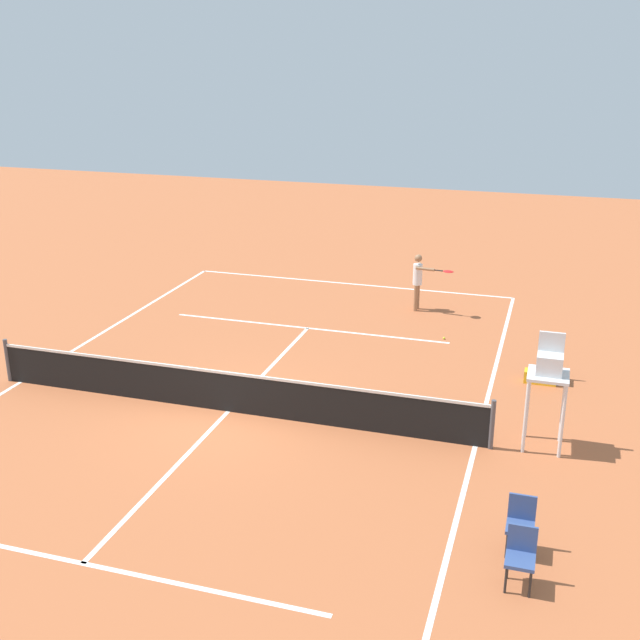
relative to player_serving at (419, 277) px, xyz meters
name	(u,v)px	position (x,y,z in m)	size (l,w,h in m)	color
ground_plane	(228,411)	(2.73, 8.30, -1.05)	(60.00, 60.00, 0.00)	#B76038
court_lines	(228,411)	(2.73, 8.30, -1.05)	(11.03, 20.90, 0.01)	white
tennis_net	(227,391)	(2.73, 8.30, -0.55)	(11.63, 0.10, 1.07)	#4C4C51
player_serving	(419,277)	(0.00, 0.00, 0.00)	(1.28, 0.68, 1.76)	#9E704C
tennis_ball	(444,338)	(-1.17, 2.31, -1.01)	(0.07, 0.07, 0.07)	#CCE033
umpire_chair	(549,373)	(-4.01, 7.89, 0.56)	(0.80, 0.80, 2.41)	silver
courtside_chair_near	(521,555)	(-3.86, 12.50, -0.51)	(0.44, 0.46, 0.95)	#262626
courtside_chair_mid	(552,360)	(-4.09, 4.40, -0.51)	(0.44, 0.46, 0.95)	#262626
courtside_chair_far	(521,522)	(-3.80, 11.63, -0.51)	(0.44, 0.46, 0.95)	#262626
equipment_bag	(540,377)	(-3.85, 4.61, -0.90)	(0.76, 0.32, 0.30)	yellow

